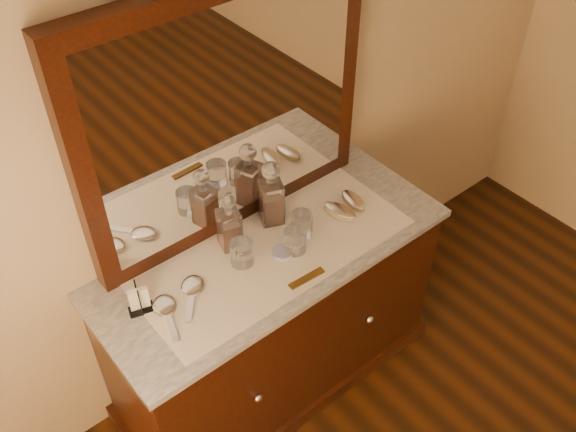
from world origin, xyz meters
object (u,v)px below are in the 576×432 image
at_px(pin_dish, 283,252).
at_px(hand_mirror_inner, 192,290).
at_px(brush_far, 353,201).
at_px(hand_mirror_outer, 166,310).
at_px(comb, 307,278).
at_px(brush_near, 340,212).
at_px(decanter_left, 229,226).
at_px(napkin_rack, 139,300).
at_px(decanter_right, 271,199).
at_px(mirror_frame, 227,114).
at_px(dresser_cabinet, 274,320).

bearing_deg(pin_dish, hand_mirror_inner, 171.09).
distance_m(brush_far, hand_mirror_outer, 0.91).
relative_size(pin_dish, hand_mirror_inner, 0.42).
bearing_deg(comb, brush_far, 27.79).
bearing_deg(brush_near, decanter_left, 162.11).
distance_m(comb, napkin_rack, 0.61).
distance_m(decanter_right, hand_mirror_outer, 0.61).
xyz_separation_m(comb, brush_far, (0.42, 0.19, 0.02)).
bearing_deg(brush_near, napkin_rack, 174.67).
height_order(decanter_right, hand_mirror_outer, decanter_right).
xyz_separation_m(pin_dish, hand_mirror_inner, (-0.38, 0.06, 0.00)).
relative_size(mirror_frame, comb, 7.87).
xyz_separation_m(napkin_rack, brush_near, (0.88, -0.08, -0.03)).
bearing_deg(hand_mirror_outer, napkin_rack, 135.04).
xyz_separation_m(brush_far, hand_mirror_outer, (-0.91, 0.00, -0.01)).
bearing_deg(hand_mirror_inner, brush_near, -3.10).
bearing_deg(pin_dish, comb, -95.08).
bearing_deg(brush_near, dresser_cabinet, 175.73).
relative_size(mirror_frame, decanter_right, 4.10).
distance_m(pin_dish, decanter_left, 0.23).
xyz_separation_m(napkin_rack, decanter_right, (0.65, 0.07, 0.06)).
relative_size(pin_dish, hand_mirror_outer, 0.37).
distance_m(hand_mirror_outer, hand_mirror_inner, 0.12).
bearing_deg(mirror_frame, decanter_right, -47.56).
height_order(dresser_cabinet, decanter_right, decanter_right).
xyz_separation_m(dresser_cabinet, decanter_left, (-0.11, 0.12, 0.55)).
relative_size(dresser_cabinet, decanter_left, 5.28).
distance_m(dresser_cabinet, decanter_right, 0.58).
relative_size(brush_near, brush_far, 1.09).
height_order(comb, hand_mirror_outer, hand_mirror_outer).
bearing_deg(decanter_right, mirror_frame, 132.44).
bearing_deg(dresser_cabinet, comb, -89.06).
distance_m(comb, hand_mirror_inner, 0.42).
height_order(comb, brush_far, brush_far).
relative_size(dresser_cabinet, hand_mirror_outer, 6.16).
relative_size(mirror_frame, decanter_left, 4.52).
bearing_deg(dresser_cabinet, hand_mirror_outer, -179.22).
bearing_deg(brush_far, pin_dish, -175.10).
bearing_deg(pin_dish, napkin_rack, 169.56).
height_order(napkin_rack, brush_near, napkin_rack).
xyz_separation_m(pin_dish, hand_mirror_outer, (-0.50, 0.04, 0.00)).
distance_m(dresser_cabinet, brush_far, 0.63).
height_order(decanter_left, hand_mirror_outer, decanter_left).
height_order(brush_far, hand_mirror_inner, brush_far).
bearing_deg(mirror_frame, dresser_cabinet, -90.00).
bearing_deg(mirror_frame, brush_near, -38.82).
xyz_separation_m(comb, hand_mirror_inner, (-0.36, 0.22, 0.00)).
relative_size(napkin_rack, decanter_right, 0.45).
distance_m(mirror_frame, napkin_rack, 0.73).
distance_m(mirror_frame, hand_mirror_inner, 0.65).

